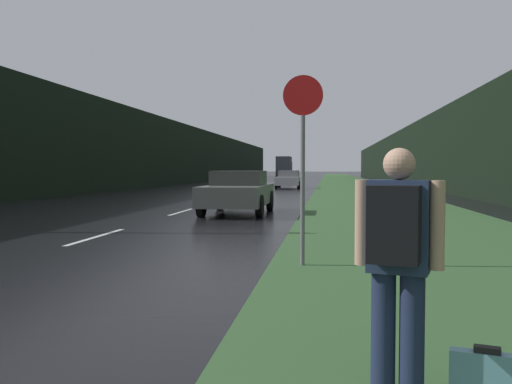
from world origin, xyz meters
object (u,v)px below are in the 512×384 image
at_px(suitcase, 487,378).
at_px(delivery_truck, 284,167).
at_px(hitchhiker_with_backpack, 397,256).
at_px(car_passing_far, 289,179).
at_px(car_oncoming, 248,178).
at_px(stop_sign, 303,153).
at_px(car_passing_near, 238,191).

bearing_deg(suitcase, delivery_truck, 111.03).
relative_size(hitchhiker_with_backpack, car_passing_far, 0.38).
bearing_deg(hitchhiker_with_backpack, delivery_truck, 110.65).
bearing_deg(suitcase, car_oncoming, 115.86).
relative_size(stop_sign, car_oncoming, 0.63).
distance_m(car_passing_far, car_oncoming, 8.29).
xyz_separation_m(hitchhiker_with_backpack, suitcase, (0.57, 0.01, -0.77)).
xyz_separation_m(car_oncoming, delivery_truck, (0.00, 40.81, 1.17)).
bearing_deg(car_passing_far, suitcase, 96.02).
distance_m(car_passing_near, car_oncoming, 31.11).
bearing_deg(car_oncoming, car_passing_far, -59.63).
relative_size(stop_sign, delivery_truck, 0.41).
height_order(car_oncoming, delivery_truck, delivery_truck).
bearing_deg(car_passing_far, car_passing_near, 90.00).
height_order(car_passing_far, car_oncoming, car_passing_far).
distance_m(stop_sign, car_passing_far, 33.45).
bearing_deg(car_passing_near, car_oncoming, -82.26).
bearing_deg(hitchhiker_with_backpack, car_oncoming, 115.16).
bearing_deg(hitchhiker_with_backpack, car_passing_far, 110.75).
xyz_separation_m(stop_sign, hitchhiker_with_backpack, (0.83, -4.81, -0.81)).
bearing_deg(car_oncoming, suitcase, -79.72).
xyz_separation_m(hitchhiker_with_backpack, car_passing_near, (-3.45, 14.46, -0.20)).
xyz_separation_m(hitchhiker_with_backpack, delivery_truck, (-7.64, 86.10, 0.89)).
bearing_deg(delivery_truck, car_passing_far, -85.00).
xyz_separation_m(car_passing_near, car_passing_far, (0.00, 23.67, -0.05)).
xyz_separation_m(hitchhiker_with_backpack, car_oncoming, (-7.64, 45.29, -0.27)).
distance_m(car_passing_far, delivery_truck, 48.16).
bearing_deg(stop_sign, delivery_truck, 94.79).
height_order(suitcase, car_oncoming, car_oncoming).
relative_size(suitcase, car_oncoming, 0.10).
bearing_deg(car_passing_far, stop_sign, 94.49).
bearing_deg(stop_sign, car_passing_near, 105.16).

